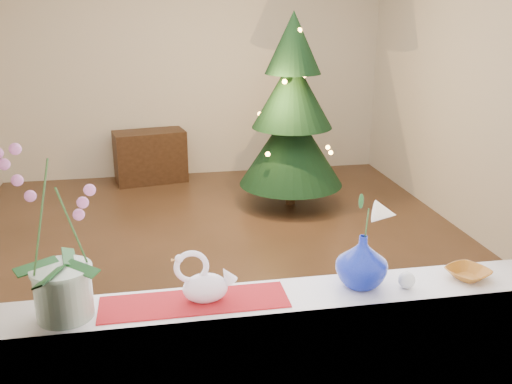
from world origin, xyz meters
TOP-DOWN VIEW (x-y plane):
  - ground at (0.00, 0.00)m, footprint 5.00×5.00m
  - wall_back at (0.00, 2.50)m, footprint 4.50×0.10m
  - wall_front at (0.00, -2.50)m, footprint 4.50×0.10m
  - wall_right at (2.25, 0.00)m, footprint 0.10×5.00m
  - windowsill at (0.00, -2.37)m, footprint 2.20×0.26m
  - window_frame at (0.00, -2.47)m, footprint 2.22×0.06m
  - runner at (-0.38, -2.37)m, footprint 0.70×0.20m
  - orchid_pot at (-0.84, -2.38)m, footprint 0.22×0.22m
  - swan at (-0.34, -2.36)m, footprint 0.25×0.15m
  - blue_vase at (0.28, -2.35)m, footprint 0.29×0.29m
  - lily at (0.28, -2.35)m, footprint 0.13×0.08m
  - paperweight at (0.45, -2.40)m, footprint 0.08×0.08m
  - amber_dish at (0.73, -2.37)m, footprint 0.18×0.18m
  - xmas_tree at (0.87, 1.18)m, footprint 1.34×1.34m
  - side_table at (-0.54, 2.25)m, footprint 0.86×0.54m

SIDE VIEW (x-z plane):
  - ground at x=0.00m, z-range 0.00..0.00m
  - side_table at x=-0.54m, z-range 0.00..0.60m
  - windowsill at x=0.00m, z-range 0.88..0.92m
  - runner at x=-0.38m, z-range 0.92..0.93m
  - amber_dish at x=0.73m, z-range 0.92..0.95m
  - paperweight at x=0.45m, z-range 0.92..0.99m
  - xmas_tree at x=0.87m, z-range 0.00..1.93m
  - swan at x=-0.34m, z-range 0.92..1.12m
  - blue_vase at x=0.28m, z-range 0.92..1.16m
  - orchid_pot at x=-0.84m, z-range 0.92..1.55m
  - lily at x=0.28m, z-range 1.16..1.35m
  - wall_back at x=0.00m, z-range 0.00..2.70m
  - wall_front at x=0.00m, z-range 0.00..2.70m
  - wall_right at x=2.25m, z-range 0.00..2.70m
  - window_frame at x=0.00m, z-range 0.90..2.50m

